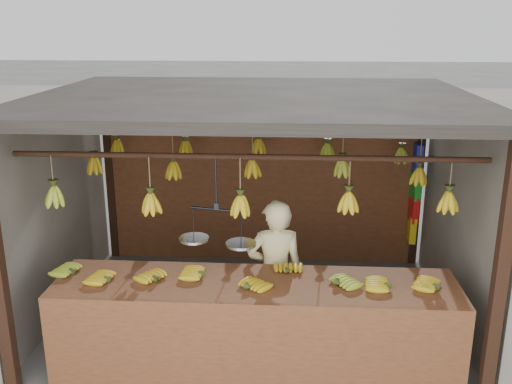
{
  "coord_description": "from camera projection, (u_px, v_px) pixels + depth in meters",
  "views": [
    {
      "loc": [
        0.37,
        -5.62,
        3.1
      ],
      "look_at": [
        0.0,
        0.3,
        1.3
      ],
      "focal_mm": 40.0,
      "sensor_mm": 36.0,
      "label": 1
    }
  ],
  "objects": [
    {
      "name": "bag_bundles",
      "position": [
        415.0,
        195.0,
        7.18
      ],
      "size": [
        0.08,
        0.26,
        1.28
      ],
      "color": "#1426BF",
      "rests_on": "ground"
    },
    {
      "name": "hanging_bananas",
      "position": [
        254.0,
        171.0,
        5.82
      ],
      "size": [
        3.57,
        2.25,
        0.37
      ],
      "color": "#92A523",
      "rests_on": "ground"
    },
    {
      "name": "counter",
      "position": [
        254.0,
        309.0,
        4.9
      ],
      "size": [
        3.55,
        0.81,
        0.96
      ],
      "color": "brown",
      "rests_on": "ground"
    },
    {
      "name": "balance_scale",
      "position": [
        217.0,
        237.0,
        4.98
      ],
      "size": [
        0.69,
        0.36,
        0.78
      ],
      "color": "black",
      "rests_on": "ground"
    },
    {
      "name": "vendor",
      "position": [
        275.0,
        274.0,
        5.48
      ],
      "size": [
        0.59,
        0.43,
        1.5
      ],
      "primitive_type": "imported",
      "rotation": [
        0.0,
        0.0,
        3.28
      ],
      "color": "beige",
      "rests_on": "ground"
    },
    {
      "name": "stall",
      "position": [
        256.0,
        131.0,
        6.03
      ],
      "size": [
        4.3,
        3.3,
        2.4
      ],
      "color": "black",
      "rests_on": "ground"
    },
    {
      "name": "ground",
      "position": [
        254.0,
        312.0,
        6.29
      ],
      "size": [
        80.0,
        80.0,
        0.0
      ],
      "primitive_type": "plane",
      "color": "#5B5B57"
    }
  ]
}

